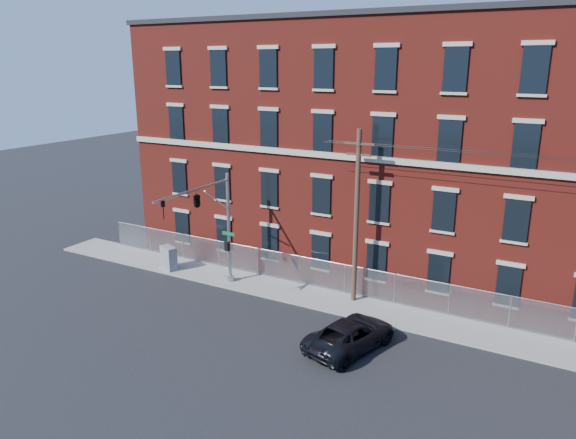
{
  "coord_description": "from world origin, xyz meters",
  "views": [
    {
      "loc": [
        12.8,
        -21.8,
        13.49
      ],
      "look_at": [
        -1.51,
        4.0,
        4.95
      ],
      "focal_mm": 33.71,
      "sensor_mm": 36.0,
      "label": 1
    }
  ],
  "objects_px": {
    "traffic_signal_mast": "(205,209)",
    "utility_pole_near": "(356,214)",
    "pickup_truck": "(351,335)",
    "utility_cabinet": "(169,258)"
  },
  "relations": [
    {
      "from": "utility_cabinet",
      "to": "utility_pole_near",
      "type": "bearing_deg",
      "value": 27.08
    },
    {
      "from": "traffic_signal_mast",
      "to": "pickup_truck",
      "type": "relative_size",
      "value": 1.34
    },
    {
      "from": "utility_pole_near",
      "to": "utility_cabinet",
      "type": "xyz_separation_m",
      "value": [
        -12.81,
        -1.4,
        -4.43
      ]
    },
    {
      "from": "traffic_signal_mast",
      "to": "pickup_truck",
      "type": "height_order",
      "value": "traffic_signal_mast"
    },
    {
      "from": "utility_pole_near",
      "to": "utility_cabinet",
      "type": "relative_size",
      "value": 6.35
    },
    {
      "from": "traffic_signal_mast",
      "to": "utility_pole_near",
      "type": "bearing_deg",
      "value": 23.14
    },
    {
      "from": "traffic_signal_mast",
      "to": "utility_pole_near",
      "type": "distance_m",
      "value": 8.7
    },
    {
      "from": "utility_pole_near",
      "to": "pickup_truck",
      "type": "distance_m",
      "value": 7.13
    },
    {
      "from": "utility_pole_near",
      "to": "pickup_truck",
      "type": "xyz_separation_m",
      "value": [
        1.93,
        -5.09,
        -4.61
      ]
    },
    {
      "from": "traffic_signal_mast",
      "to": "utility_cabinet",
      "type": "distance_m",
      "value": 6.88
    }
  ]
}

